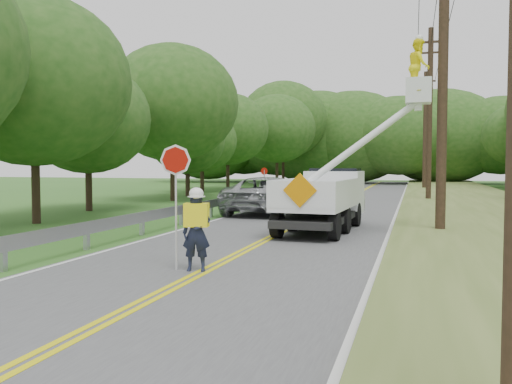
# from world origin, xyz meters

# --- Properties ---
(ground) EXTENTS (140.00, 140.00, 0.00)m
(ground) POSITION_xyz_m (0.00, 0.00, 0.00)
(ground) COLOR #316123
(ground) RESTS_ON ground
(road) EXTENTS (7.20, 96.00, 0.03)m
(road) POSITION_xyz_m (0.00, 14.00, 0.01)
(road) COLOR #4D4D50
(road) RESTS_ON ground
(guardrail) EXTENTS (0.18, 48.00, 0.77)m
(guardrail) POSITION_xyz_m (-4.02, 14.91, 0.55)
(guardrail) COLOR #A2A4AA
(guardrail) RESTS_ON ground
(utility_poles) EXTENTS (1.60, 43.30, 10.00)m
(utility_poles) POSITION_xyz_m (5.00, 17.02, 5.27)
(utility_poles) COLOR black
(utility_poles) RESTS_ON ground
(tall_grass_verge) EXTENTS (7.00, 96.00, 0.30)m
(tall_grass_verge) POSITION_xyz_m (7.10, 14.00, 0.15)
(tall_grass_verge) COLOR #4F6529
(tall_grass_verge) RESTS_ON ground
(treeline_left) EXTENTS (10.61, 55.54, 11.44)m
(treeline_left) POSITION_xyz_m (-10.19, 30.35, 5.83)
(treeline_left) COLOR #332319
(treeline_left) RESTS_ON ground
(treeline_horizon) EXTENTS (57.42, 14.79, 11.35)m
(treeline_horizon) POSITION_xyz_m (-0.04, 56.18, 5.50)
(treeline_horizon) COLOR #214C16
(treeline_horizon) RESTS_ON ground
(flagger) EXTENTS (1.06, 0.50, 2.67)m
(flagger) POSITION_xyz_m (-0.18, 2.16, 0.97)
(flagger) COLOR #191E33
(flagger) RESTS_ON road
(bucket_truck) EXTENTS (4.62, 6.15, 6.07)m
(bucket_truck) POSITION_xyz_m (1.56, 10.41, 1.43)
(bucket_truck) COLOR black
(bucket_truck) RESTS_ON road
(suv_silver) EXTENTS (3.17, 6.20, 1.67)m
(suv_silver) POSITION_xyz_m (-2.19, 15.36, 0.86)
(suv_silver) COLOR #A5A7AB
(suv_silver) RESTS_ON road
(suv_darkgrey) EXTENTS (2.96, 5.20, 1.42)m
(suv_darkgrey) POSITION_xyz_m (-1.97, 26.46, 0.73)
(suv_darkgrey) COLOR #373A3F
(suv_darkgrey) RESTS_ON road
(stop_sign_permanent) EXTENTS (0.34, 0.32, 2.08)m
(stop_sign_permanent) POSITION_xyz_m (-4.19, 21.78, 1.34)
(stop_sign_permanent) COLOR #A2A4AA
(stop_sign_permanent) RESTS_ON ground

